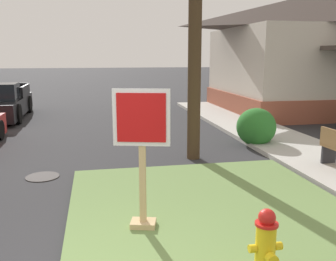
{
  "coord_description": "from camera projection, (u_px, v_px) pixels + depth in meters",
  "views": [
    {
      "loc": [
        0.37,
        -3.53,
        2.53
      ],
      "look_at": [
        1.81,
        3.81,
        1.03
      ],
      "focal_mm": 39.83,
      "sensor_mm": 36.0,
      "label": 1
    }
  ],
  "objects": [
    {
      "name": "sidewalk_strip",
      "position": [
        281.0,
        141.0,
        10.96
      ],
      "size": [
        2.2,
        18.4,
        0.12
      ],
      "primitive_type": "cube",
      "color": "#B2AFA8",
      "rests_on": "ground"
    },
    {
      "name": "manhole_cover",
      "position": [
        42.0,
        177.0,
        7.91
      ],
      "size": [
        0.7,
        0.7,
        0.02
      ],
      "primitive_type": "cylinder",
      "color": "black",
      "rests_on": "ground"
    },
    {
      "name": "corner_house",
      "position": [
        331.0,
        50.0,
        17.16
      ],
      "size": [
        10.23,
        8.19,
        5.49
      ],
      "color": "brown",
      "rests_on": "ground"
    },
    {
      "name": "fire_hydrant",
      "position": [
        266.0,
        248.0,
        4.06
      ],
      "size": [
        0.38,
        0.34,
        0.84
      ],
      "color": "black",
      "rests_on": "grass_corner_patch"
    },
    {
      "name": "stop_sign",
      "position": [
        142.0,
        161.0,
        5.24
      ],
      "size": [
        0.77,
        0.36,
        2.02
      ],
      "color": "tan",
      "rests_on": "grass_corner_patch"
    },
    {
      "name": "grass_corner_patch",
      "position": [
        217.0,
        217.0,
        5.87
      ],
      "size": [
        4.61,
        5.49,
        0.08
      ],
      "primitive_type": "cube",
      "color": "#668447",
      "rests_on": "ground"
    },
    {
      "name": "shrub_by_curb",
      "position": [
        256.0,
        127.0,
        10.62
      ],
      "size": [
        1.12,
        1.12,
        1.08
      ],
      "primitive_type": "ellipsoid",
      "color": "#2A7029",
      "rests_on": "ground"
    }
  ]
}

